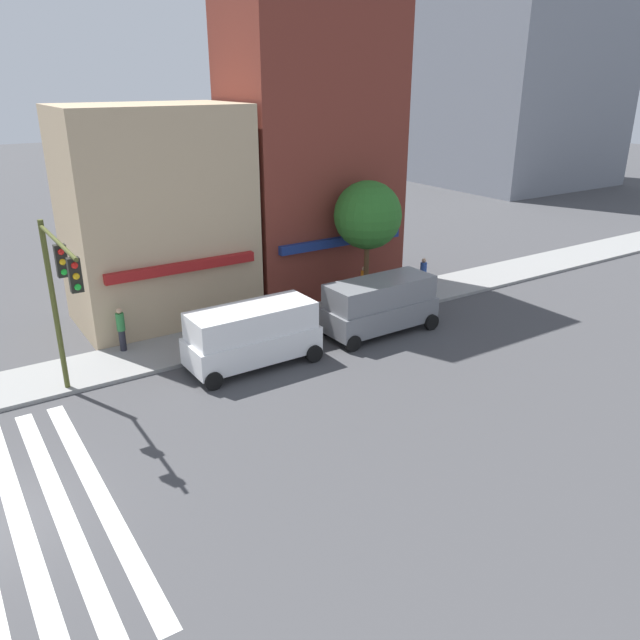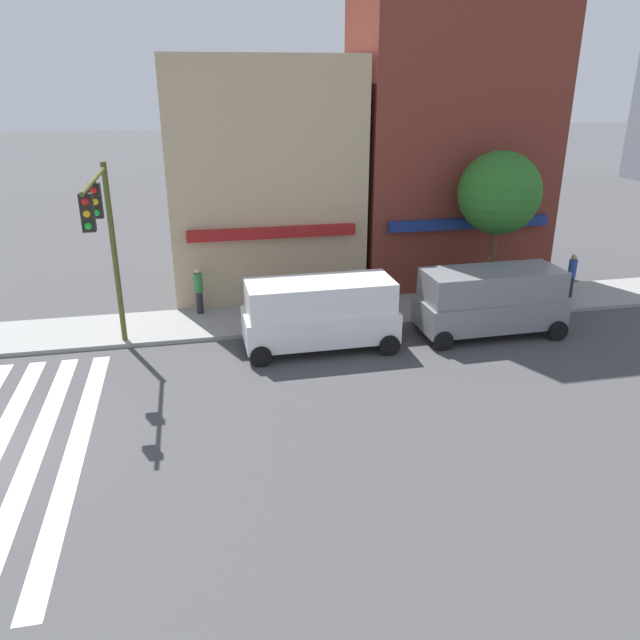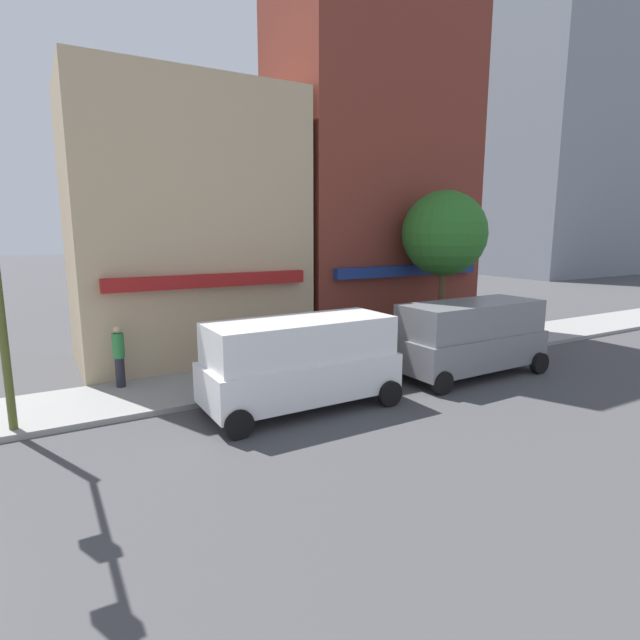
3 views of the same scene
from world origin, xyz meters
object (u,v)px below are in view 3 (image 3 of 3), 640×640
at_px(van_white, 301,360).
at_px(pedestrian_blue_shirt, 506,317).
at_px(pedestrian_orange_vest, 437,322).
at_px(pedestrian_green_top, 119,355).
at_px(street_tree, 444,234).
at_px(van_grey, 471,335).

xyz_separation_m(van_white, pedestrian_blue_shirt, (10.83, 2.63, -0.21)).
relative_size(pedestrian_orange_vest, pedestrian_blue_shirt, 1.00).
relative_size(van_white, pedestrian_blue_shirt, 2.84).
relative_size(pedestrian_green_top, pedestrian_blue_shirt, 1.00).
bearing_deg(van_white, pedestrian_orange_vest, 21.71).
height_order(van_white, pedestrian_blue_shirt, van_white).
relative_size(van_white, pedestrian_orange_vest, 2.84).
bearing_deg(street_tree, van_white, -159.29).
distance_m(van_white, van_grey, 6.03).
height_order(van_grey, pedestrian_green_top, van_grey).
xyz_separation_m(van_grey, pedestrian_green_top, (-9.85, 3.74, -0.21)).
bearing_deg(pedestrian_orange_vest, van_white, -155.71).
height_order(van_white, street_tree, street_tree).
xyz_separation_m(pedestrian_orange_vest, pedestrian_blue_shirt, (3.32, -0.47, 0.00)).
distance_m(pedestrian_orange_vest, pedestrian_green_top, 11.35).
bearing_deg(pedestrian_green_top, pedestrian_blue_shirt, 57.74).
height_order(van_grey, pedestrian_blue_shirt, van_grey).
xyz_separation_m(pedestrian_green_top, street_tree, (11.23, -0.94, 3.33)).
distance_m(van_grey, pedestrian_orange_vest, 3.44).
bearing_deg(pedestrian_orange_vest, van_grey, -113.72).
bearing_deg(van_white, pedestrian_blue_shirt, 12.95).
bearing_deg(van_grey, pedestrian_blue_shirt, 27.41).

